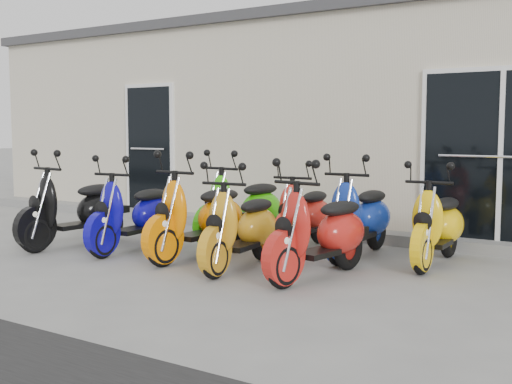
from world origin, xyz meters
TOP-DOWN VIEW (x-y plane):
  - ground at (0.00, 0.00)m, footprint 80.00×80.00m
  - building at (0.00, 5.20)m, footprint 14.00×6.00m
  - roof_cap at (0.00, 5.20)m, footprint 14.20×6.20m
  - front_step at (0.00, 2.02)m, footprint 14.00×0.40m
  - door_left at (-3.20, 2.17)m, footprint 1.07×0.08m
  - door_right at (2.60, 2.17)m, footprint 2.02×0.08m
  - scooter_front_black at (-2.16, -0.43)m, footprint 0.80×1.80m
  - scooter_front_blue at (-1.30, -0.24)m, footprint 0.72×1.70m
  - scooter_front_orange_a at (-0.31, -0.17)m, footprint 0.76×1.80m
  - scooter_front_orange_b at (0.44, -0.37)m, footprint 0.73×1.68m
  - scooter_front_red at (1.37, -0.32)m, footprint 0.87×1.78m
  - scooter_back_green at (-0.44, 0.93)m, footprint 0.87×1.80m
  - scooter_back_red at (0.47, 1.01)m, footprint 0.70×1.63m
  - scooter_back_blue at (1.26, 0.94)m, footprint 0.63×1.72m
  - scooter_back_yellow at (2.19, 0.99)m, footprint 0.63×1.64m

SIDE VIEW (x-z plane):
  - ground at x=0.00m, z-range 0.00..0.00m
  - front_step at x=0.00m, z-range 0.00..0.15m
  - scooter_back_red at x=0.47m, z-range 0.00..1.17m
  - scooter_back_yellow at x=2.19m, z-range 0.00..1.20m
  - scooter_front_orange_b at x=0.44m, z-range 0.00..1.20m
  - scooter_front_blue at x=-1.30m, z-range 0.00..1.23m
  - scooter_front_red at x=1.37m, z-range 0.00..1.26m
  - scooter_back_blue at x=1.26m, z-range 0.00..1.26m
  - scooter_back_green at x=-0.44m, z-range 0.00..1.28m
  - scooter_front_black at x=-2.16m, z-range 0.00..1.29m
  - scooter_front_orange_a at x=-0.31m, z-range 0.00..1.30m
  - door_left at x=-3.20m, z-range 0.15..2.37m
  - door_right at x=2.60m, z-range 0.15..2.37m
  - building at x=0.00m, z-range 0.00..3.20m
  - roof_cap at x=0.00m, z-range 3.20..3.36m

